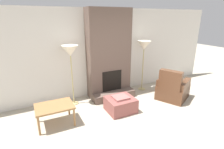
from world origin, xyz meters
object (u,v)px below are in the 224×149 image
(floor_lamp_left, at_px, (70,52))
(side_table, at_px, (54,108))
(ottoman, at_px, (120,104))
(floor_lamp_right, at_px, (144,47))
(armchair, at_px, (172,90))

(floor_lamp_left, bearing_deg, side_table, -127.98)
(ottoman, distance_m, floor_lamp_right, 2.08)
(ottoman, relative_size, side_table, 0.86)
(ottoman, height_order, side_table, side_table)
(side_table, relative_size, floor_lamp_left, 0.49)
(ottoman, relative_size, floor_lamp_left, 0.42)
(armchair, height_order, floor_lamp_right, floor_lamp_right)
(ottoman, bearing_deg, armchair, -1.61)
(floor_lamp_left, relative_size, floor_lamp_right, 1.01)
(ottoman, relative_size, floor_lamp_right, 0.43)
(ottoman, xyz_separation_m, floor_lamp_right, (1.35, 0.95, 1.26))
(ottoman, relative_size, armchair, 0.61)
(armchair, height_order, side_table, armchair)
(floor_lamp_right, bearing_deg, side_table, -164.80)
(side_table, height_order, floor_lamp_left, floor_lamp_left)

